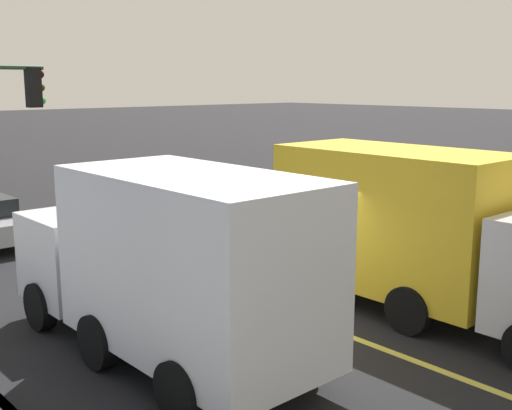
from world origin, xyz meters
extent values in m
plane|color=black|center=(0.00, 0.00, 0.00)|extent=(200.00, 200.00, 0.00)
cube|color=#D8CC4C|center=(0.00, 0.00, 0.01)|extent=(80.00, 0.16, 0.01)
cylinder|color=black|center=(8.30, 1.79, 0.30)|extent=(0.60, 0.22, 0.60)
cube|color=silver|center=(2.32, 2.93, 1.28)|extent=(1.83, 2.28, 1.66)
cube|color=silver|center=(-1.03, 2.93, 1.83)|extent=(4.57, 2.28, 2.75)
cylinder|color=black|center=(2.32, 4.02, 0.45)|extent=(0.90, 0.28, 0.90)
cylinder|color=black|center=(2.32, 1.84, 0.45)|extent=(0.90, 0.28, 0.90)
cylinder|color=black|center=(-2.17, 4.02, 0.45)|extent=(0.90, 0.28, 0.90)
cylinder|color=black|center=(-2.17, 1.84, 0.45)|extent=(0.90, 0.28, 0.90)
cylinder|color=black|center=(0.11, 4.02, 0.45)|extent=(0.90, 0.28, 0.90)
cylinder|color=black|center=(0.11, 1.84, 0.45)|extent=(0.90, 0.28, 0.90)
cube|color=gold|center=(-1.20, -2.02, 1.84)|extent=(4.77, 2.28, 2.79)
cylinder|color=black|center=(-0.01, -3.11, 0.45)|extent=(0.90, 0.28, 0.90)
cylinder|color=black|center=(-0.01, -0.93, 0.45)|extent=(0.90, 0.28, 0.90)
cylinder|color=black|center=(-2.40, -3.11, 0.45)|extent=(0.90, 0.28, 0.90)
cylinder|color=black|center=(-2.40, -0.93, 0.45)|extent=(0.90, 0.28, 0.90)
cube|color=black|center=(5.70, 2.45, 4.43)|extent=(0.28, 0.30, 0.90)
sphere|color=#360605|center=(5.70, 2.27, 4.73)|extent=(0.18, 0.18, 0.18)
sphere|color=#392905|center=(5.70, 2.27, 4.43)|extent=(0.18, 0.18, 0.18)
sphere|color=green|center=(5.70, 2.27, 4.13)|extent=(0.18, 0.18, 0.18)
camera|label=1|loc=(-8.72, 8.51, 4.53)|focal=44.42mm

